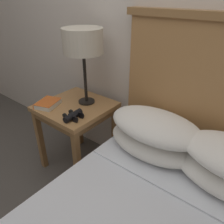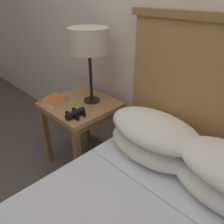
{
  "view_description": "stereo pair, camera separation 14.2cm",
  "coord_description": "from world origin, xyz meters",
  "px_view_note": "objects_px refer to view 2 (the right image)",
  "views": [
    {
      "loc": [
        0.62,
        -0.38,
        1.4
      ],
      "look_at": [
        -0.15,
        0.58,
        0.71
      ],
      "focal_mm": 35.0,
      "sensor_mm": 36.0,
      "label": 1
    },
    {
      "loc": [
        0.73,
        -0.29,
        1.4
      ],
      "look_at": [
        -0.15,
        0.58,
        0.71
      ],
      "focal_mm": 35.0,
      "sensor_mm": 36.0,
      "label": 2
    }
  ],
  "objects_px": {
    "nightstand": "(81,113)",
    "table_lamp": "(89,42)",
    "book_on_nightstand": "(54,100)",
    "binoculars_pair": "(75,113)"
  },
  "relations": [
    {
      "from": "nightstand",
      "to": "table_lamp",
      "type": "height_order",
      "value": "table_lamp"
    },
    {
      "from": "book_on_nightstand",
      "to": "binoculars_pair",
      "type": "xyz_separation_m",
      "value": [
        0.3,
        -0.01,
        0.0
      ]
    },
    {
      "from": "book_on_nightstand",
      "to": "binoculars_pair",
      "type": "relative_size",
      "value": 1.34
    },
    {
      "from": "table_lamp",
      "to": "nightstand",
      "type": "bearing_deg",
      "value": -113.2
    },
    {
      "from": "nightstand",
      "to": "table_lamp",
      "type": "xyz_separation_m",
      "value": [
        0.04,
        0.09,
        0.56
      ]
    },
    {
      "from": "table_lamp",
      "to": "binoculars_pair",
      "type": "xyz_separation_m",
      "value": [
        0.11,
        -0.24,
        -0.45
      ]
    },
    {
      "from": "nightstand",
      "to": "binoculars_pair",
      "type": "distance_m",
      "value": 0.24
    },
    {
      "from": "table_lamp",
      "to": "binoculars_pair",
      "type": "relative_size",
      "value": 3.49
    },
    {
      "from": "book_on_nightstand",
      "to": "nightstand",
      "type": "bearing_deg",
      "value": 43.18
    },
    {
      "from": "nightstand",
      "to": "book_on_nightstand",
      "type": "distance_m",
      "value": 0.24
    }
  ]
}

